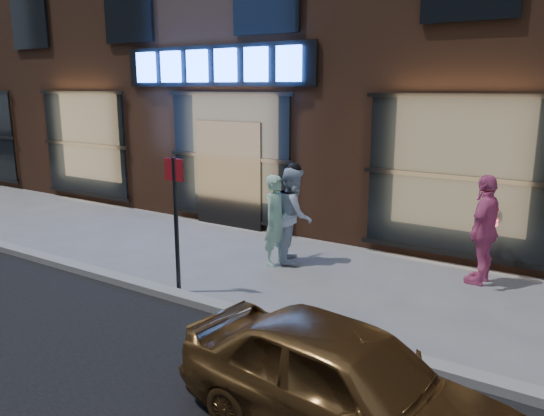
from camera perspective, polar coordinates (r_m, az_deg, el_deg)
The scene contains 8 objects.
ground at distance 9.66m, azimuth -18.91°, elevation -6.82°, with size 90.00×90.00×0.00m, color slate.
curb at distance 9.64m, azimuth -18.93°, elevation -6.48°, with size 60.00×0.25×0.12m, color gray.
storefront_building at distance 15.48m, azimuth 4.84°, elevation 20.28°, with size 30.20×8.28×10.30m.
man_bowtie at distance 9.46m, azimuth 0.48°, elevation -1.33°, with size 0.60×0.39×1.64m, color #A6DAB6.
man_cap at distance 9.64m, azimuth 2.34°, elevation -0.72°, with size 0.85×0.66×1.75m, color white.
passerby at distance 9.20m, azimuth 21.88°, elevation -2.16°, with size 1.06×0.44×1.80m, color #E25D98.
gold_sedan at distance 5.01m, azimuth 7.82°, elevation -18.24°, with size 1.32×3.29×1.12m, color brown.
sign_post at distance 8.18m, azimuth -10.32°, elevation -0.45°, with size 0.34×0.07×2.13m.
Camera 1 is at (7.27, -5.53, 3.14)m, focal length 35.00 mm.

